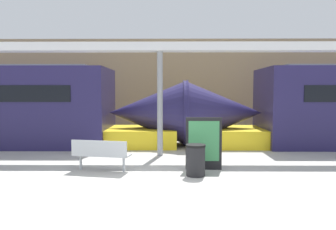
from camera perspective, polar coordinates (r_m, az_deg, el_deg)
name	(u,v)px	position (r m, az deg, el deg)	size (l,w,h in m)	color
ground_plane	(148,183)	(7.92, -3.55, -11.72)	(60.00, 60.00, 0.00)	#B2AFA8
station_wall	(161,86)	(17.84, -1.22, 5.14)	(56.00, 0.20, 5.00)	#9E8460
bench_near	(101,153)	(9.06, -11.65, -6.45)	(1.62, 0.74, 0.86)	#ADB2B7
trash_bin	(196,160)	(8.49, 4.83, -7.82)	(0.51, 0.51, 0.81)	black
poster_board	(204,143)	(9.12, 6.24, -4.91)	(1.00, 0.07, 1.46)	black
support_column_near	(160,104)	(11.02, -1.41, 1.94)	(0.19, 0.19, 3.50)	gray
canopy_beam	(160,47)	(11.11, -1.43, 11.72)	(28.00, 0.60, 0.28)	silver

